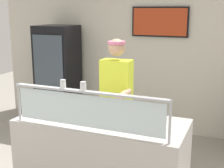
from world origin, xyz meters
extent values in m
cube|color=beige|center=(0.91, 2.75, 1.35)|extent=(6.21, 0.08, 2.70)
cube|color=black|center=(0.93, 2.69, 1.90)|extent=(0.95, 0.04, 0.49)
cube|color=#B23819|center=(0.93, 2.67, 1.90)|extent=(0.90, 0.01, 0.44)
cube|color=#BCB7B2|center=(0.91, 0.40, 0.47)|extent=(1.81, 0.80, 0.95)
cylinder|color=#B2B5BC|center=(0.10, 0.06, 1.15)|extent=(0.02, 0.02, 0.40)
cylinder|color=#B2B5BC|center=(1.71, 0.06, 1.15)|extent=(0.02, 0.02, 0.40)
cube|color=silver|center=(0.91, 0.06, 1.15)|extent=(1.55, 0.01, 0.32)
cube|color=#B2B5BC|center=(0.91, 0.06, 1.34)|extent=(1.61, 0.06, 0.02)
cylinder|color=#9EA0A8|center=(0.75, 0.44, 0.96)|extent=(0.46, 0.46, 0.01)
cylinder|color=tan|center=(0.75, 0.44, 0.97)|extent=(0.43, 0.43, 0.02)
cylinder|color=#D65B2D|center=(0.75, 0.44, 0.98)|extent=(0.38, 0.38, 0.01)
cube|color=#ADAFB7|center=(0.78, 0.42, 0.99)|extent=(0.08, 0.28, 0.01)
cylinder|color=white|center=(0.65, 0.06, 1.39)|extent=(0.06, 0.06, 0.07)
cylinder|color=white|center=(0.65, 0.06, 1.38)|extent=(0.05, 0.05, 0.04)
cylinder|color=silver|center=(0.65, 0.06, 1.43)|extent=(0.05, 0.05, 0.02)
cylinder|color=white|center=(0.87, 0.06, 1.39)|extent=(0.06, 0.06, 0.07)
cylinder|color=red|center=(0.87, 0.06, 1.38)|extent=(0.05, 0.05, 0.04)
cylinder|color=silver|center=(0.87, 0.06, 1.43)|extent=(0.06, 0.06, 0.02)
cylinder|color=#23232D|center=(0.70, 1.06, 0.47)|extent=(0.13, 0.13, 0.95)
cylinder|color=#23232D|center=(0.92, 1.06, 0.47)|extent=(0.13, 0.13, 0.95)
cube|color=#D8EA33|center=(0.81, 1.06, 1.23)|extent=(0.38, 0.21, 0.55)
sphere|color=tan|center=(0.81, 1.06, 1.66)|extent=(0.21, 0.21, 0.21)
cylinder|color=pink|center=(0.81, 1.06, 1.71)|extent=(0.21, 0.21, 0.04)
cylinder|color=tan|center=(0.99, 0.84, 1.13)|extent=(0.08, 0.34, 0.08)
cube|color=black|center=(-0.84, 2.31, 0.92)|extent=(0.68, 0.58, 1.83)
cube|color=#38424C|center=(-0.84, 2.01, 0.95)|extent=(0.58, 0.02, 1.46)
cylinder|color=green|center=(-1.04, 2.12, 1.01)|extent=(0.06, 0.06, 0.20)
cylinder|color=green|center=(-0.94, 2.12, 1.01)|extent=(0.06, 0.06, 0.20)
cylinder|color=blue|center=(-0.84, 2.12, 1.01)|extent=(0.06, 0.06, 0.20)
cylinder|color=green|center=(-0.74, 2.12, 1.01)|extent=(0.06, 0.06, 0.20)
cylinder|color=red|center=(-0.64, 2.12, 1.01)|extent=(0.06, 0.06, 0.20)
camera|label=1|loc=(2.24, -2.53, 2.11)|focal=50.74mm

